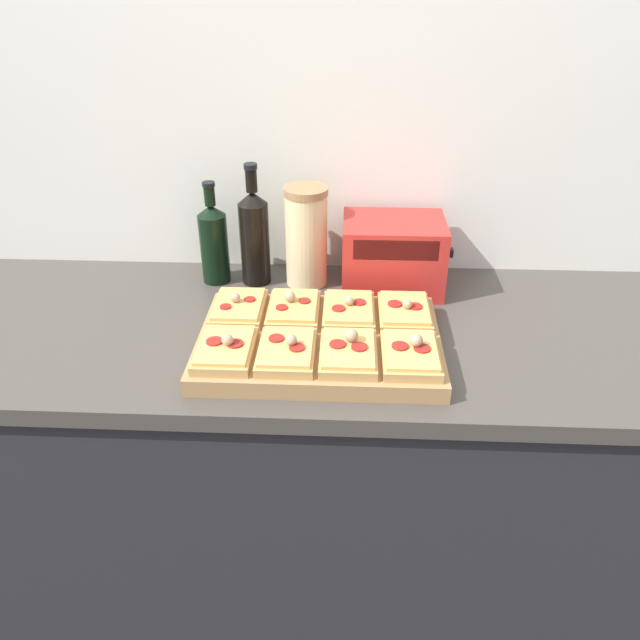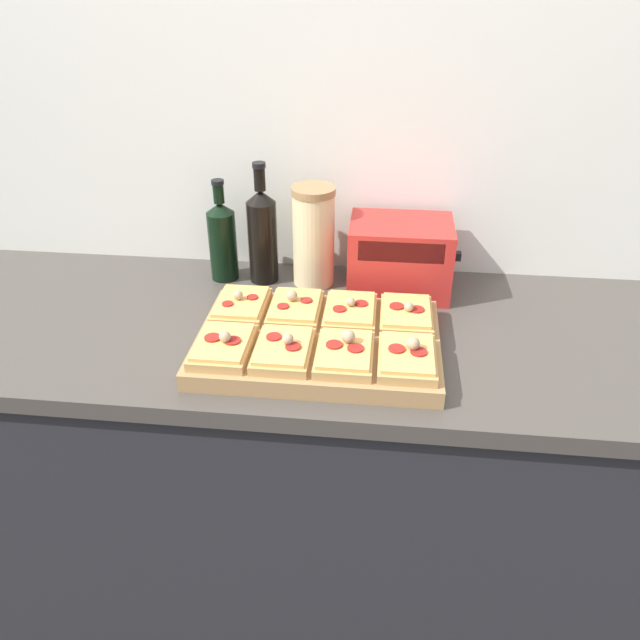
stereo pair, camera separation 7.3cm
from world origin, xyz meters
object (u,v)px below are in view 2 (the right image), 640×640
at_px(olive_oil_bottle, 222,239).
at_px(wine_bottle, 262,234).
at_px(cutting_board, 318,343).
at_px(grain_jar_tall, 314,236).
at_px(toaster_oven, 400,257).

bearing_deg(olive_oil_bottle, wine_bottle, -0.00).
distance_m(cutting_board, grain_jar_tall, 0.34).
relative_size(cutting_board, olive_oil_bottle, 1.95).
relative_size(wine_bottle, grain_jar_tall, 1.22).
height_order(cutting_board, toaster_oven, toaster_oven).
bearing_deg(cutting_board, toaster_oven, 60.89).
bearing_deg(cutting_board, olive_oil_bottle, 131.54).
distance_m(olive_oil_bottle, wine_bottle, 0.11).
bearing_deg(grain_jar_tall, wine_bottle, 180.00).
xyz_separation_m(wine_bottle, toaster_oven, (0.35, -0.02, -0.04)).
bearing_deg(wine_bottle, grain_jar_tall, 0.00).
relative_size(wine_bottle, toaster_oven, 1.13).
relative_size(cutting_board, toaster_oven, 1.88).
height_order(cutting_board, wine_bottle, wine_bottle).
bearing_deg(wine_bottle, toaster_oven, -2.66).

